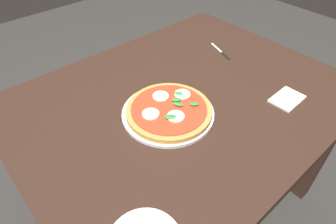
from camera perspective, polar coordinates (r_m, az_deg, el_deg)
The scene contains 6 objects.
ground_plane at distance 1.70m, azimuth 2.13°, elevation -17.02°, with size 6.00×6.00×0.00m, color #2D2B28.
dining_table at distance 1.19m, azimuth 2.91°, elevation -0.61°, with size 1.28×0.99×0.75m.
serving_tray at distance 1.04m, azimuth 0.00°, elevation -0.16°, with size 0.33×0.33×0.01m, color silver.
pizza at distance 1.02m, azimuth 0.19°, elevation 0.41°, with size 0.31×0.31×0.03m.
napkin at distance 1.19m, azimuth 22.48°, elevation 2.42°, with size 0.13×0.09×0.01m, color white.
knife at distance 1.41m, azimuth 10.74°, elevation 11.40°, with size 0.06×0.16×0.01m.
Camera 1 is at (0.62, 0.62, 1.45)m, focal length 30.85 mm.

